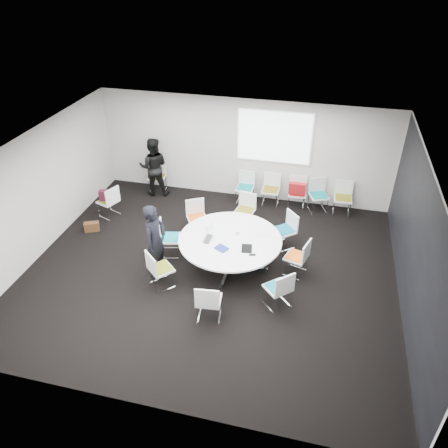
% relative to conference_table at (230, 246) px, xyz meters
% --- Properties ---
extents(room_shell, '(8.08, 7.08, 2.88)m').
position_rel_conference_table_xyz_m(room_shell, '(-0.28, -0.26, 0.86)').
color(room_shell, black).
rests_on(room_shell, ground).
extents(conference_table, '(2.24, 2.24, 0.73)m').
position_rel_conference_table_xyz_m(conference_table, '(0.00, 0.00, 0.00)').
color(conference_table, silver).
rests_on(conference_table, ground).
extents(projection_screen, '(1.90, 0.03, 1.35)m').
position_rel_conference_table_xyz_m(projection_screen, '(0.43, 3.20, 1.31)').
color(projection_screen, white).
rests_on(projection_screen, room_shell).
extents(chair_ring_a, '(0.56, 0.57, 0.88)m').
position_rel_conference_table_xyz_m(chair_ring_a, '(1.46, 0.08, -0.27)').
color(chair_ring_a, silver).
rests_on(chair_ring_a, ground).
extents(chair_ring_b, '(0.64, 0.64, 0.88)m').
position_rel_conference_table_xyz_m(chair_ring_b, '(1.07, 1.04, -0.27)').
color(chair_ring_b, silver).
rests_on(chair_ring_b, ground).
extents(chair_ring_c, '(0.53, 0.52, 0.88)m').
position_rel_conference_table_xyz_m(chair_ring_c, '(-0.01, 1.66, -0.27)').
color(chair_ring_c, silver).
rests_on(chair_ring_c, ground).
extents(chair_ring_d, '(0.62, 0.62, 0.88)m').
position_rel_conference_table_xyz_m(chair_ring_d, '(-1.08, 1.06, -0.27)').
color(chair_ring_d, silver).
rests_on(chair_ring_d, ground).
extents(chair_ring_e, '(0.54, 0.55, 0.88)m').
position_rel_conference_table_xyz_m(chair_ring_e, '(-1.46, 0.10, -0.27)').
color(chair_ring_e, silver).
rests_on(chair_ring_e, ground).
extents(chair_ring_f, '(0.64, 0.64, 0.88)m').
position_rel_conference_table_xyz_m(chair_ring_f, '(-1.25, -1.00, -0.27)').
color(chair_ring_f, silver).
rests_on(chair_ring_f, ground).
extents(chair_ring_g, '(0.51, 0.50, 0.88)m').
position_rel_conference_table_xyz_m(chair_ring_g, '(-0.03, -1.67, -0.27)').
color(chair_ring_g, silver).
rests_on(chair_ring_g, ground).
extents(chair_ring_h, '(0.64, 0.64, 0.88)m').
position_rel_conference_table_xyz_m(chair_ring_h, '(1.20, -1.01, -0.27)').
color(chair_ring_h, silver).
rests_on(chair_ring_h, ground).
extents(chair_back_a, '(0.47, 0.46, 0.88)m').
position_rel_conference_table_xyz_m(chair_back_a, '(-0.24, 2.86, -0.27)').
color(chair_back_a, silver).
rests_on(chair_back_a, ground).
extents(chair_back_b, '(0.46, 0.45, 0.88)m').
position_rel_conference_table_xyz_m(chair_back_b, '(0.46, 2.91, -0.27)').
color(chair_back_b, silver).
rests_on(chair_back_b, ground).
extents(chair_back_c, '(0.49, 0.48, 0.88)m').
position_rel_conference_table_xyz_m(chair_back_c, '(1.18, 2.91, -0.27)').
color(chair_back_c, silver).
rests_on(chair_back_c, ground).
extents(chair_back_d, '(0.59, 0.59, 0.88)m').
position_rel_conference_table_xyz_m(chair_back_d, '(1.75, 2.90, -0.27)').
color(chair_back_d, silver).
rests_on(chair_back_d, ground).
extents(chair_back_e, '(0.47, 0.46, 0.88)m').
position_rel_conference_table_xyz_m(chair_back_e, '(2.38, 2.91, -0.27)').
color(chair_back_e, silver).
rests_on(chair_back_e, ground).
extents(chair_spare_left, '(0.58, 0.59, 0.88)m').
position_rel_conference_table_xyz_m(chair_spare_left, '(-3.56, 1.30, -0.27)').
color(chair_spare_left, silver).
rests_on(chair_spare_left, ground).
extents(chair_person_back, '(0.48, 0.47, 0.88)m').
position_rel_conference_table_xyz_m(chair_person_back, '(-2.83, 2.91, -0.27)').
color(chair_person_back, silver).
rests_on(chair_person_back, ground).
extents(person_main, '(0.52, 0.69, 1.69)m').
position_rel_conference_table_xyz_m(person_main, '(-1.48, -0.61, 0.30)').
color(person_main, black).
rests_on(person_main, ground).
extents(person_back, '(0.94, 0.81, 1.69)m').
position_rel_conference_table_xyz_m(person_back, '(-2.83, 2.74, 0.30)').
color(person_back, black).
rests_on(person_back, ground).
extents(laptop, '(0.23, 0.34, 0.03)m').
position_rel_conference_table_xyz_m(laptop, '(-0.42, -0.14, 0.20)').
color(laptop, '#333338').
rests_on(laptop, conference_table).
extents(laptop_lid, '(0.08, 0.30, 0.22)m').
position_rel_conference_table_xyz_m(laptop_lid, '(-0.51, 0.12, 0.32)').
color(laptop_lid, silver).
rests_on(laptop_lid, conference_table).
extents(notebook_black, '(0.27, 0.33, 0.02)m').
position_rel_conference_table_xyz_m(notebook_black, '(0.42, -0.27, 0.20)').
color(notebook_black, black).
rests_on(notebook_black, conference_table).
extents(tablet_folio, '(0.32, 0.30, 0.03)m').
position_rel_conference_table_xyz_m(tablet_folio, '(-0.09, -0.39, 0.20)').
color(tablet_folio, navy).
rests_on(tablet_folio, conference_table).
extents(papers_right, '(0.33, 0.26, 0.00)m').
position_rel_conference_table_xyz_m(papers_right, '(0.66, 0.35, 0.19)').
color(papers_right, silver).
rests_on(papers_right, conference_table).
extents(papers_front, '(0.32, 0.24, 0.00)m').
position_rel_conference_table_xyz_m(papers_front, '(0.78, -0.02, 0.19)').
color(papers_front, white).
rests_on(papers_front, conference_table).
extents(cup, '(0.08, 0.08, 0.09)m').
position_rel_conference_table_xyz_m(cup, '(0.12, 0.20, 0.23)').
color(cup, white).
rests_on(cup, conference_table).
extents(phone, '(0.15, 0.11, 0.01)m').
position_rel_conference_table_xyz_m(phone, '(0.57, -0.45, 0.19)').
color(phone, black).
rests_on(phone, conference_table).
extents(maroon_bag, '(0.42, 0.24, 0.28)m').
position_rel_conference_table_xyz_m(maroon_bag, '(-3.57, 1.31, 0.08)').
color(maroon_bag, '#451226').
rests_on(maroon_bag, chair_spare_left).
extents(brown_bag, '(0.39, 0.29, 0.24)m').
position_rel_conference_table_xyz_m(brown_bag, '(-3.69, 0.54, -0.42)').
color(brown_bag, '#472C16').
rests_on(brown_bag, ground).
extents(red_jacket, '(0.44, 0.17, 0.36)m').
position_rel_conference_table_xyz_m(red_jacket, '(1.18, 2.68, 0.16)').
color(red_jacket, '#AF151B').
rests_on(red_jacket, chair_back_c).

